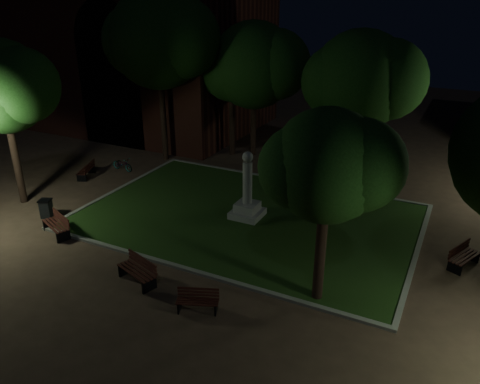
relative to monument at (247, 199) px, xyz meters
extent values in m
plane|color=#4E3729|center=(0.00, -2.00, -0.96)|extent=(80.00, 80.00, 0.00)
cube|color=#213E14|center=(0.00, 0.00, -0.92)|extent=(15.00, 10.00, 0.08)
cube|color=slate|center=(0.00, -5.10, -0.90)|extent=(15.40, 0.20, 0.12)
cube|color=slate|center=(0.00, 5.10, -0.90)|extent=(15.40, 0.20, 0.12)
cube|color=slate|center=(-7.60, 0.00, -0.90)|extent=(0.20, 10.00, 0.12)
cube|color=slate|center=(7.60, 0.00, -0.90)|extent=(0.20, 10.00, 0.12)
cube|color=gray|center=(0.00, 0.00, -0.73)|extent=(1.40, 1.40, 0.30)
cube|color=gray|center=(0.00, 0.00, -0.38)|extent=(1.00, 1.00, 0.40)
cylinder|color=gray|center=(0.00, 0.00, 0.82)|extent=(0.44, 0.44, 2.00)
sphere|color=gray|center=(0.00, 0.00, 2.07)|extent=(0.50, 0.50, 0.50)
cube|color=#4D2119|center=(-16.00, 12.00, 6.54)|extent=(20.00, 12.00, 15.00)
cube|color=black|center=(-13.00, 7.50, 2.54)|extent=(5.00, 3.00, 7.00)
cylinder|color=black|center=(-13.00, 7.50, 6.04)|extent=(5.00, 3.00, 5.00)
plane|color=#F23A1D|center=(-13.00, 8.70, 2.54)|extent=(6.30, 0.00, 6.30)
cylinder|color=black|center=(-10.93, -3.41, 1.29)|extent=(0.36, 0.36, 4.50)
sphere|color=#1C4214|center=(-10.93, -3.41, 4.85)|extent=(4.35, 4.35, 4.35)
sphere|color=#1C4214|center=(-9.84, -3.21, 4.95)|extent=(3.48, 3.48, 3.48)
cylinder|color=black|center=(-4.94, 7.97, 1.16)|extent=(0.36, 0.36, 4.23)
sphere|color=#1C4214|center=(-4.94, 7.97, 4.40)|extent=(3.78, 3.78, 3.78)
sphere|color=#1C4214|center=(-4.00, 8.17, 4.50)|extent=(3.02, 3.02, 3.02)
sphere|color=#1C4214|center=(-5.70, 7.67, 4.30)|extent=(2.83, 2.83, 2.83)
cylinder|color=black|center=(3.13, 6.83, 1.06)|extent=(0.36, 0.36, 4.03)
sphere|color=#1C4214|center=(3.13, 6.83, 4.63)|extent=(5.19, 5.19, 5.19)
sphere|color=#1C4214|center=(4.43, 7.03, 4.73)|extent=(4.15, 4.15, 4.15)
sphere|color=#1C4214|center=(2.09, 6.53, 4.53)|extent=(3.89, 3.89, 3.89)
cylinder|color=black|center=(4.89, -4.54, 0.96)|extent=(0.36, 0.36, 3.83)
sphere|color=#1C4214|center=(4.89, -4.54, 3.96)|extent=(3.64, 3.64, 3.64)
sphere|color=#1C4214|center=(5.80, -4.34, 4.06)|extent=(2.91, 2.91, 2.91)
sphere|color=#1C4214|center=(4.16, -4.84, 3.86)|extent=(2.73, 2.73, 2.73)
cylinder|color=black|center=(-8.28, 5.24, 1.81)|extent=(0.36, 0.36, 5.54)
sphere|color=#1C4214|center=(-8.28, 5.24, 6.30)|extent=(5.71, 5.71, 5.71)
sphere|color=#1C4214|center=(-6.85, 5.44, 6.40)|extent=(4.57, 4.57, 4.57)
sphere|color=#1C4214|center=(-9.42, 4.94, 6.20)|extent=(4.28, 4.28, 4.28)
cylinder|color=black|center=(-3.67, 8.45, 1.10)|extent=(0.36, 0.36, 4.11)
sphere|color=#1C4214|center=(-3.67, 8.45, 4.73)|extent=(5.25, 5.25, 5.25)
sphere|color=#1C4214|center=(-2.35, 8.65, 4.83)|extent=(4.20, 4.20, 4.20)
sphere|color=#1C4214|center=(-4.72, 8.15, 4.63)|extent=(3.94, 3.94, 3.94)
cylinder|color=black|center=(-12.51, 8.60, 1.20)|extent=(0.12, 0.12, 4.31)
cylinder|color=black|center=(-12.51, 8.60, 3.35)|extent=(0.90, 0.08, 0.08)
sphere|color=#D8FFD8|center=(-12.96, 8.60, 3.35)|extent=(0.28, 0.28, 0.28)
sphere|color=#D8FFD8|center=(-12.06, 8.60, 3.35)|extent=(0.28, 0.28, 0.28)
cube|color=black|center=(-2.03, -6.32, -0.72)|extent=(0.25, 0.59, 0.48)
cube|color=black|center=(-0.58, -6.79, -0.72)|extent=(0.25, 0.59, 0.48)
cube|color=#381610|center=(-1.38, -6.79, -0.47)|extent=(1.68, 0.63, 0.04)
cube|color=#381610|center=(-1.33, -6.64, -0.47)|extent=(1.68, 0.63, 0.04)
cube|color=#381610|center=(-1.29, -6.50, -0.47)|extent=(1.68, 0.63, 0.04)
cube|color=#381610|center=(-1.24, -6.35, -0.47)|extent=(1.68, 0.63, 0.04)
cube|color=#381610|center=(-1.22, -6.29, -0.36)|extent=(1.67, 0.60, 0.10)
cube|color=#381610|center=(-1.22, -6.29, -0.21)|extent=(1.67, 0.60, 0.10)
cube|color=#381610|center=(-1.22, -6.29, -0.06)|extent=(1.67, 0.60, 0.10)
cube|color=black|center=(0.98, -7.24, -0.76)|extent=(0.23, 0.47, 0.39)
cube|color=black|center=(2.12, -6.78, -0.76)|extent=(0.23, 0.47, 0.39)
cube|color=#381610|center=(1.62, -7.19, -0.56)|extent=(1.33, 0.61, 0.04)
cube|color=#381610|center=(1.58, -7.07, -0.56)|extent=(1.33, 0.61, 0.04)
cube|color=#381610|center=(1.53, -6.96, -0.56)|extent=(1.33, 0.61, 0.04)
cube|color=#381610|center=(1.48, -6.85, -0.56)|extent=(1.33, 0.61, 0.04)
cube|color=#381610|center=(1.46, -6.80, -0.47)|extent=(1.32, 0.58, 0.08)
cube|color=#381610|center=(1.46, -6.80, -0.35)|extent=(1.32, 0.58, 0.08)
cube|color=#381610|center=(1.46, -6.80, -0.23)|extent=(1.32, 0.58, 0.08)
cube|color=black|center=(-7.44, -4.94, -0.72)|extent=(0.28, 0.57, 0.47)
cube|color=black|center=(-6.04, -5.51, -0.72)|extent=(0.28, 0.57, 0.47)
cube|color=#381610|center=(-6.83, -5.44, -0.47)|extent=(1.63, 0.74, 0.04)
cube|color=#381610|center=(-6.77, -5.30, -0.47)|extent=(1.63, 0.74, 0.04)
cube|color=#381610|center=(-6.72, -5.17, -0.47)|extent=(1.63, 0.74, 0.04)
cube|color=#381610|center=(-6.66, -5.03, -0.47)|extent=(1.63, 0.74, 0.04)
cube|color=#381610|center=(-6.64, -4.97, -0.37)|extent=(1.62, 0.70, 0.10)
cube|color=#381610|center=(-6.64, -4.97, -0.21)|extent=(1.62, 0.70, 0.10)
cube|color=#381610|center=(-6.64, -4.97, -0.06)|extent=(1.62, 0.70, 0.10)
cube|color=black|center=(-10.79, 1.21, -0.74)|extent=(0.52, 0.26, 0.43)
cube|color=black|center=(-10.26, -0.06, -0.74)|extent=(0.52, 0.26, 0.43)
cube|color=#381610|center=(-10.72, 0.49, -0.51)|extent=(0.69, 1.49, 0.04)
cube|color=#381610|center=(-10.60, 0.54, -0.51)|extent=(0.69, 1.49, 0.04)
cube|color=#381610|center=(-10.47, 0.60, -0.51)|extent=(0.69, 1.49, 0.04)
cube|color=#381610|center=(-10.34, 0.65, -0.51)|extent=(0.69, 1.49, 0.04)
cube|color=#381610|center=(-10.29, 0.67, -0.41)|extent=(0.66, 1.48, 0.10)
cube|color=#381610|center=(-10.29, 0.67, -0.28)|extent=(0.66, 1.48, 0.10)
cube|color=#381610|center=(-10.29, 0.67, -0.14)|extent=(0.66, 1.48, 0.10)
cube|color=black|center=(9.04, -0.70, -0.74)|extent=(0.53, 0.28, 0.44)
cube|color=black|center=(9.61, 0.58, -0.74)|extent=(0.53, 0.28, 0.44)
cube|color=#381610|center=(9.53, -0.15, -0.51)|extent=(0.73, 1.50, 0.04)
cube|color=#381610|center=(9.40, -0.09, -0.51)|extent=(0.73, 1.50, 0.04)
cube|color=#381610|center=(9.27, -0.03, -0.51)|extent=(0.73, 1.50, 0.04)
cube|color=#381610|center=(9.14, 0.02, -0.51)|extent=(0.73, 1.50, 0.04)
cube|color=#381610|center=(9.09, 0.05, -0.41)|extent=(0.70, 1.49, 0.10)
cube|color=#381610|center=(9.09, 0.05, -0.27)|extent=(0.70, 1.49, 0.10)
cube|color=#381610|center=(9.09, 0.05, -0.13)|extent=(0.70, 1.49, 0.10)
cube|color=black|center=(2.72, 6.02, -0.71)|extent=(0.11, 0.61, 0.49)
cube|color=black|center=(1.18, 5.92, -0.71)|extent=(0.11, 0.61, 0.49)
cube|color=#381610|center=(1.93, 6.21, -0.46)|extent=(1.77, 0.22, 0.04)
cube|color=#381610|center=(1.95, 6.06, -0.46)|extent=(1.77, 0.22, 0.04)
cube|color=#381610|center=(1.96, 5.90, -0.46)|extent=(1.77, 0.22, 0.04)
cube|color=#381610|center=(1.97, 5.75, -0.46)|extent=(1.77, 0.22, 0.04)
cube|color=#381610|center=(1.97, 5.68, -0.35)|extent=(1.77, 0.19, 0.11)
cube|color=#381610|center=(1.97, 5.68, -0.19)|extent=(1.77, 0.19, 0.11)
cube|color=#381610|center=(1.97, 5.68, -0.04)|extent=(1.77, 0.19, 0.11)
cube|color=black|center=(-8.48, -4.16, -0.53)|extent=(0.61, 0.61, 0.84)
cube|color=black|center=(-8.48, -4.16, -0.09)|extent=(0.69, 0.69, 0.06)
imported|color=black|center=(-9.36, 2.37, -0.56)|extent=(1.55, 0.68, 0.79)
camera|label=1|loc=(8.53, -17.79, 8.92)|focal=35.00mm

